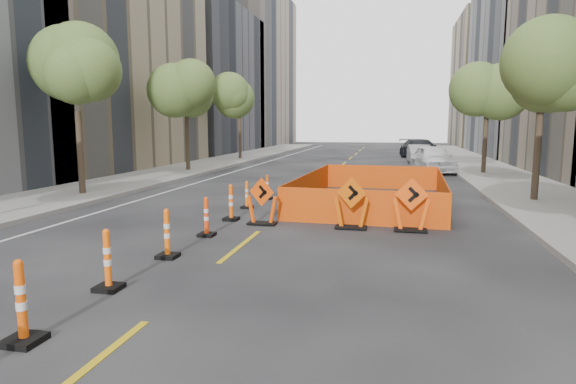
% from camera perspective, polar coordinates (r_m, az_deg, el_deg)
% --- Properties ---
extents(ground_plane, '(140.00, 140.00, 0.00)m').
position_cam_1_polar(ground_plane, '(7.83, -14.76, -13.30)').
color(ground_plane, black).
extents(sidewalk_left, '(4.00, 90.00, 0.15)m').
position_cam_1_polar(sidewalk_left, '(22.42, -21.45, 0.46)').
color(sidewalk_left, gray).
rests_on(sidewalk_left, ground).
extents(sidewalk_right, '(4.00, 90.00, 0.15)m').
position_cam_1_polar(sidewalk_right, '(19.50, 28.81, -1.04)').
color(sidewalk_right, gray).
rests_on(sidewalk_right, ground).
extents(bld_left_d, '(12.00, 16.00, 14.00)m').
position_cam_1_polar(bld_left_d, '(50.20, -12.08, 12.66)').
color(bld_left_d, '#4C4C51').
rests_on(bld_left_d, ground).
extents(bld_left_e, '(12.00, 20.00, 20.00)m').
position_cam_1_polar(bld_left_e, '(65.73, -6.10, 14.28)').
color(bld_left_e, gray).
rests_on(bld_left_e, ground).
extents(bld_right_d, '(12.00, 18.00, 20.00)m').
position_cam_1_polar(bld_right_d, '(49.15, 29.31, 15.45)').
color(bld_right_d, gray).
rests_on(bld_right_d, ground).
extents(bld_right_e, '(12.00, 14.00, 16.00)m').
position_cam_1_polar(bld_right_e, '(66.69, 24.52, 11.80)').
color(bld_right_e, tan).
rests_on(bld_right_e, ground).
extents(tree_l_b, '(2.80, 2.80, 5.95)m').
position_cam_1_polar(tree_l_b, '(20.33, -23.84, 12.20)').
color(tree_l_b, '#382B1E').
rests_on(tree_l_b, ground).
extents(tree_l_c, '(2.80, 2.80, 5.95)m').
position_cam_1_polar(tree_l_c, '(29.03, -11.98, 11.25)').
color(tree_l_c, '#382B1E').
rests_on(tree_l_c, ground).
extents(tree_l_d, '(2.80, 2.80, 5.95)m').
position_cam_1_polar(tree_l_d, '(38.37, -5.77, 10.56)').
color(tree_l_d, '#382B1E').
rests_on(tree_l_d, ground).
extents(tree_r_b, '(2.80, 2.80, 5.95)m').
position_cam_1_polar(tree_r_b, '(19.22, 27.97, 12.23)').
color(tree_r_b, '#382B1E').
rests_on(tree_r_b, ground).
extents(tree_r_c, '(2.80, 2.80, 5.95)m').
position_cam_1_polar(tree_r_c, '(28.96, 22.59, 10.83)').
color(tree_r_c, '#382B1E').
rests_on(tree_r_c, ground).
extents(channelizer_2, '(0.44, 0.44, 1.13)m').
position_cam_1_polar(channelizer_2, '(7.17, -29.07, -11.31)').
color(channelizer_2, '#E64F09').
rests_on(channelizer_2, ground).
extents(channelizer_3, '(0.42, 0.42, 1.07)m').
position_cam_1_polar(channelizer_3, '(8.80, -20.62, -7.51)').
color(channelizer_3, '#FF5B0A').
rests_on(channelizer_3, ground).
extents(channelizer_4, '(0.42, 0.42, 1.06)m').
position_cam_1_polar(channelizer_4, '(10.50, -14.15, -4.78)').
color(channelizer_4, '#FF600A').
rests_on(channelizer_4, ground).
extents(channelizer_5, '(0.40, 0.40, 1.01)m').
position_cam_1_polar(channelizer_5, '(12.32, -9.66, -2.89)').
color(channelizer_5, '#FF400A').
rests_on(channelizer_5, ground).
extents(channelizer_6, '(0.42, 0.42, 1.07)m').
position_cam_1_polar(channelizer_6, '(14.23, -6.78, -1.23)').
color(channelizer_6, '#FF5A0A').
rests_on(channelizer_6, ground).
extents(channelizer_7, '(0.37, 0.37, 0.93)m').
position_cam_1_polar(channelizer_7, '(16.22, -4.90, -0.32)').
color(channelizer_7, '#FF690A').
rests_on(channelizer_7, ground).
extents(channelizer_8, '(0.37, 0.37, 0.94)m').
position_cam_1_polar(channelizer_8, '(18.13, -2.49, 0.60)').
color(channelizer_8, '#E15209').
rests_on(channelizer_8, ground).
extents(chevron_sign_left, '(1.02, 0.80, 1.34)m').
position_cam_1_polar(chevron_sign_left, '(13.52, -3.10, -1.10)').
color(chevron_sign_left, '#ED490A').
rests_on(chevron_sign_left, ground).
extents(chevron_sign_center, '(1.07, 0.82, 1.42)m').
position_cam_1_polar(chevron_sign_center, '(13.07, 7.53, -1.30)').
color(chevron_sign_center, '#DD5509').
rests_on(chevron_sign_center, ground).
extents(chevron_sign_right, '(0.98, 0.62, 1.42)m').
position_cam_1_polar(chevron_sign_right, '(13.04, 14.40, -1.50)').
color(chevron_sign_right, '#FF4F0A').
rests_on(chevron_sign_right, ground).
extents(safety_fence, '(5.12, 8.31, 1.01)m').
position_cam_1_polar(safety_fence, '(17.56, 10.05, 0.36)').
color(safety_fence, orange).
rests_on(safety_fence, ground).
extents(parked_car_near, '(2.71, 5.01, 1.62)m').
position_cam_1_polar(parked_car_near, '(29.52, 16.78, 3.81)').
color(parked_car_near, white).
rests_on(parked_car_near, ground).
extents(parked_car_mid, '(1.65, 4.22, 1.37)m').
position_cam_1_polar(parked_car_mid, '(35.39, 15.29, 4.31)').
color(parked_car_mid, '#98999D').
rests_on(parked_car_mid, ground).
extents(parked_car_far, '(3.74, 5.95, 1.61)m').
position_cam_1_polar(parked_car_far, '(40.83, 15.43, 4.93)').
color(parked_car_far, black).
rests_on(parked_car_far, ground).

